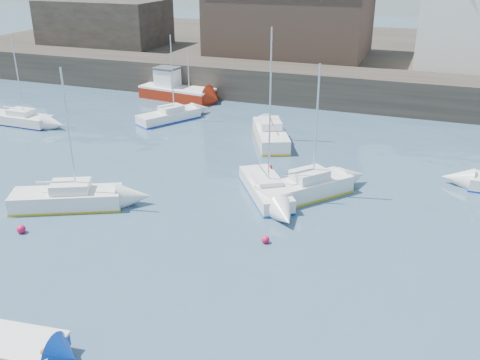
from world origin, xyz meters
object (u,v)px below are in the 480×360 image
(blue_dinghy, at_px, (5,346))
(sailboat_a, at_px, (67,198))
(sailboat_f, at_px, (270,134))
(buoy_mid, at_px, (265,243))
(sailboat_e, at_px, (20,119))
(sailboat_c, at_px, (305,188))
(buoy_far, at_px, (269,170))
(fishing_boat, at_px, (175,89))
(sailboat_h, at_px, (169,116))
(buoy_near, at_px, (22,233))
(sailboat_b, at_px, (266,188))

(blue_dinghy, relative_size, sailboat_a, 0.56)
(sailboat_f, bearing_deg, buoy_mid, -73.49)
(sailboat_f, bearing_deg, sailboat_e, -171.50)
(sailboat_c, distance_m, sailboat_e, 25.50)
(sailboat_a, distance_m, buoy_far, 12.51)
(fishing_boat, height_order, sailboat_a, sailboat_a)
(sailboat_h, xyz_separation_m, buoy_mid, (13.59, -16.33, -0.45))
(sailboat_c, distance_m, buoy_mid, 5.79)
(sailboat_c, bearing_deg, sailboat_h, 143.07)
(sailboat_c, relative_size, buoy_near, 17.06)
(buoy_mid, bearing_deg, sailboat_a, -179.77)
(buoy_far, bearing_deg, sailboat_f, 106.79)
(sailboat_c, relative_size, sailboat_f, 0.93)
(fishing_boat, xyz_separation_m, buoy_mid, (16.37, -22.99, -0.91))
(sailboat_e, bearing_deg, sailboat_c, -12.50)
(sailboat_e, bearing_deg, sailboat_f, 8.50)
(blue_dinghy, bearing_deg, sailboat_c, 68.28)
(sailboat_c, bearing_deg, fishing_boat, 134.36)
(sailboat_b, bearing_deg, fishing_boat, 129.46)
(fishing_boat, height_order, sailboat_b, sailboat_b)
(fishing_boat, height_order, buoy_near, fishing_boat)
(sailboat_b, bearing_deg, blue_dinghy, -105.49)
(sailboat_h, bearing_deg, sailboat_a, -82.00)
(blue_dinghy, xyz_separation_m, sailboat_e, (-18.41, 21.80, 0.03))
(sailboat_e, xyz_separation_m, buoy_near, (12.74, -14.53, -0.47))
(sailboat_a, relative_size, sailboat_b, 1.07)
(sailboat_c, height_order, sailboat_h, sailboat_c)
(sailboat_c, height_order, buoy_near, sailboat_c)
(fishing_boat, relative_size, sailboat_e, 1.03)
(sailboat_b, xyz_separation_m, sailboat_h, (-11.94, 11.23, -0.02))
(sailboat_c, bearing_deg, buoy_far, 134.17)
(sailboat_h, distance_m, buoy_far, 13.21)
(sailboat_c, height_order, sailboat_e, sailboat_c)
(sailboat_a, bearing_deg, sailboat_h, 98.00)
(sailboat_b, bearing_deg, sailboat_f, 105.76)
(buoy_mid, bearing_deg, buoy_near, -164.32)
(fishing_boat, relative_size, sailboat_a, 0.97)
(fishing_boat, bearing_deg, buoy_mid, -54.56)
(sailboat_c, bearing_deg, sailboat_b, -163.53)
(buoy_far, bearing_deg, sailboat_a, -133.82)
(blue_dinghy, bearing_deg, buoy_near, 127.98)
(sailboat_f, bearing_deg, blue_dinghy, -94.03)
(sailboat_b, bearing_deg, sailboat_a, -151.88)
(sailboat_b, distance_m, sailboat_e, 23.57)
(sailboat_f, relative_size, buoy_mid, 21.21)
(blue_dinghy, xyz_separation_m, sailboat_c, (6.48, 16.28, 0.14))
(sailboat_b, relative_size, buoy_far, 18.81)
(fishing_boat, xyz_separation_m, buoy_far, (13.74, -14.02, -0.91))
(sailboat_a, relative_size, sailboat_f, 0.94)
(blue_dinghy, relative_size, sailboat_c, 0.57)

